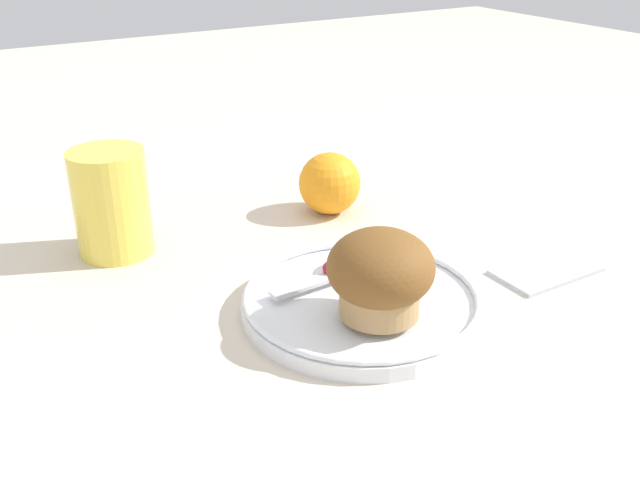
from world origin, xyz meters
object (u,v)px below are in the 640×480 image
Objects in this scene: muffin at (381,274)px; juice_glass at (111,203)px; butter_knife at (347,271)px; orange_fruit at (330,183)px.

muffin is 0.81× the size of juice_glass.
juice_glass reaches higher than butter_knife.
butter_knife is at bearing -50.69° from juice_glass.
orange_fruit is at bearing -6.03° from juice_glass.
muffin is 0.08m from butter_knife.
muffin reaches higher than orange_fruit.
orange_fruit is (0.10, 0.24, -0.02)m from muffin.
juice_glass is at bearing 125.91° from butter_knife.
muffin is 0.31m from juice_glass.
butter_knife is at bearing -116.72° from orange_fruit.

